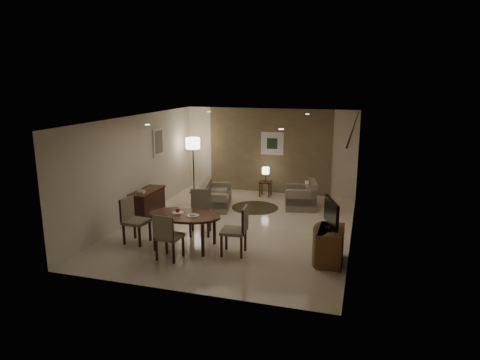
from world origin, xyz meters
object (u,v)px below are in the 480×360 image
(chair_near, at_px, (170,236))
(chair_right, at_px, (234,230))
(tv_cabinet, at_px, (331,246))
(armchair, at_px, (301,195))
(chair_left, at_px, (136,221))
(side_table, at_px, (265,189))
(chair_far, at_px, (200,213))
(floor_lamp, at_px, (193,166))
(console_desk, at_px, (148,204))
(sofa, at_px, (216,195))
(dining_table, at_px, (185,231))

(chair_near, relative_size, chair_right, 0.94)
(tv_cabinet, xyz_separation_m, armchair, (-1.14, 3.50, 0.05))
(tv_cabinet, relative_size, chair_left, 0.88)
(chair_right, xyz_separation_m, side_table, (-0.40, 4.62, -0.29))
(chair_far, bearing_deg, armchair, 39.62)
(chair_left, xyz_separation_m, floor_lamp, (-0.44, 4.38, 0.38))
(console_desk, relative_size, armchair, 1.34)
(chair_far, distance_m, armchair, 3.39)
(chair_far, distance_m, chair_right, 1.42)
(chair_left, height_order, floor_lamp, floor_lamp)
(console_desk, distance_m, chair_far, 1.96)
(console_desk, distance_m, armchair, 4.25)
(console_desk, relative_size, floor_lamp, 0.67)
(console_desk, relative_size, side_table, 2.55)
(chair_left, relative_size, side_table, 2.19)
(chair_near, xyz_separation_m, chair_right, (1.18, 0.60, 0.03))
(chair_far, relative_size, chair_right, 1.00)
(chair_near, bearing_deg, armchair, -110.76)
(chair_near, bearing_deg, sofa, -80.37)
(dining_table, bearing_deg, tv_cabinet, 2.13)
(chair_left, relative_size, chair_right, 0.98)
(dining_table, bearing_deg, chair_near, -94.93)
(armchair, relative_size, floor_lamp, 0.50)
(chair_near, xyz_separation_m, chair_far, (0.07, 1.49, 0.03))
(sofa, relative_size, armchair, 1.68)
(sofa, distance_m, side_table, 1.87)
(tv_cabinet, relative_size, chair_near, 0.92)
(console_desk, height_order, dining_table, dining_table)
(chair_far, bearing_deg, chair_near, -107.88)
(console_desk, distance_m, floor_lamp, 2.76)
(dining_table, bearing_deg, console_desk, 137.72)
(armchair, height_order, floor_lamp, floor_lamp)
(dining_table, bearing_deg, chair_left, -177.27)
(dining_table, bearing_deg, chair_right, -2.39)
(chair_far, distance_m, chair_left, 1.48)
(dining_table, distance_m, armchair, 4.12)
(chair_near, height_order, side_table, chair_near)
(console_desk, xyz_separation_m, armchair, (3.75, 2.00, 0.02))
(dining_table, height_order, sofa, dining_table)
(console_desk, relative_size, tv_cabinet, 1.33)
(chair_near, distance_m, floor_lamp, 5.21)
(chair_left, height_order, side_table, chair_left)
(dining_table, xyz_separation_m, chair_far, (0.02, 0.85, 0.15))
(chair_near, bearing_deg, chair_right, -148.38)
(tv_cabinet, xyz_separation_m, chair_left, (-4.26, -0.17, 0.16))
(floor_lamp, bearing_deg, chair_left, -84.30)
(chair_far, bearing_deg, dining_table, -106.26)
(sofa, bearing_deg, side_table, -49.03)
(chair_right, bearing_deg, sofa, -158.93)
(armchair, bearing_deg, chair_far, -47.36)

